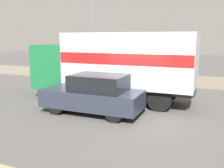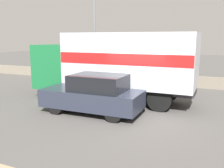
# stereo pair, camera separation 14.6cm
# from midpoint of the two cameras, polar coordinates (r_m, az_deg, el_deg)

# --- Properties ---
(ground_plane) EXTENTS (80.00, 80.00, 0.00)m
(ground_plane) POSITION_cam_midpoint_polar(r_m,az_deg,el_deg) (10.46, 4.34, -7.08)
(ground_plane) COLOR #514F4C
(stone_wall_backdrop) EXTENTS (60.00, 0.35, 0.72)m
(stone_wall_backdrop) POSITION_cam_midpoint_polar(r_m,az_deg,el_deg) (17.18, 12.25, 0.93)
(stone_wall_backdrop) COLOR gray
(stone_wall_backdrop) RESTS_ON ground_plane
(street_lamp) EXTENTS (0.56, 0.28, 6.05)m
(street_lamp) POSITION_cam_midpoint_polar(r_m,az_deg,el_deg) (17.85, -3.79, 11.81)
(street_lamp) COLOR slate
(street_lamp) RESTS_ON ground_plane
(box_truck) EXTENTS (8.23, 2.54, 3.39)m
(box_truck) POSITION_cam_midpoint_polar(r_m,az_deg,el_deg) (12.36, 1.28, 5.01)
(box_truck) COLOR #196B38
(box_truck) RESTS_ON ground_plane
(car_hatchback) EXTENTS (4.25, 1.75, 1.66)m
(car_hatchback) POSITION_cam_midpoint_polar(r_m,az_deg,el_deg) (10.50, -3.82, -2.38)
(car_hatchback) COLOR #282D3D
(car_hatchback) RESTS_ON ground_plane
(pedestrian) EXTENTS (0.37, 0.37, 1.70)m
(pedestrian) POSITION_cam_midpoint_polar(r_m,az_deg,el_deg) (18.23, -14.64, 3.04)
(pedestrian) COLOR #1E1E2D
(pedestrian) RESTS_ON ground_plane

